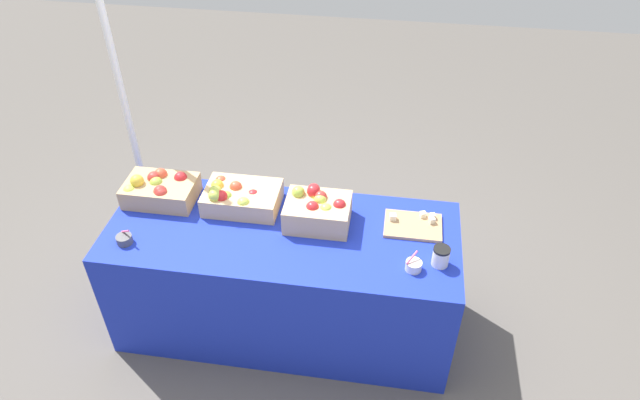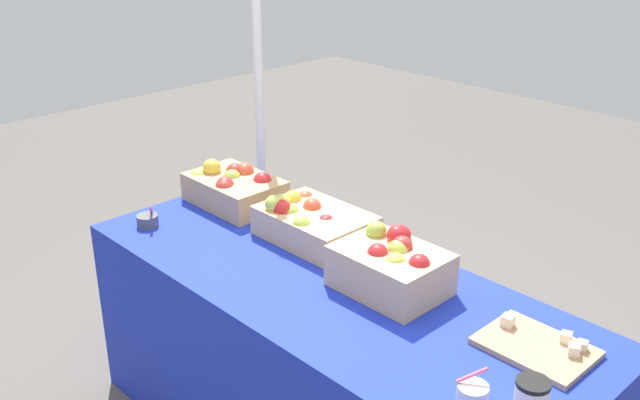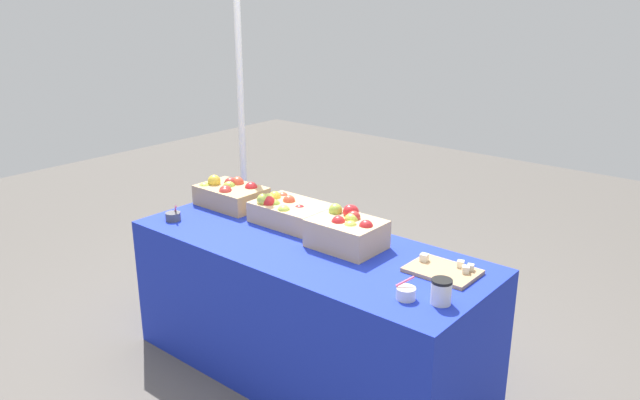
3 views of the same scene
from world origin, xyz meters
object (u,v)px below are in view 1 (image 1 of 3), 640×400
Objects in this scene: apple_crate_left at (160,189)px; apple_crate_right at (318,210)px; sample_bowl_mid at (414,266)px; apple_crate_middle at (239,197)px; cutting_board_front at (413,225)px; tent_pole at (125,104)px; sample_bowl_near at (124,239)px; coffee_cup at (441,256)px.

apple_crate_right reaches higher than apple_crate_left.
apple_crate_left is at bearing 166.41° from sample_bowl_mid.
apple_crate_middle is at bearing 171.24° from apple_crate_right.
apple_crate_right is 0.52m from cutting_board_front.
apple_crate_right is (0.45, -0.07, 0.02)m from apple_crate_middle.
apple_crate_left is at bearing -179.07° from apple_crate_middle.
sample_bowl_mid is 1.95m from tent_pole.
apple_crate_middle is 0.65m from sample_bowl_near.
sample_bowl_near is at bearing -143.34° from apple_crate_middle.
cutting_board_front is 2.91× the size of coffee_cup.
coffee_cup reaches higher than cutting_board_front.
sample_bowl_near is (-0.06, -0.38, -0.05)m from apple_crate_left.
apple_crate_left is 4.23× the size of sample_bowl_mid.
apple_crate_right is 3.28× the size of coffee_cup.
apple_crate_left is at bearing 81.51° from sample_bowl_near.
sample_bowl_mid is (0.52, -0.29, -0.06)m from apple_crate_right.
apple_crate_right is 1.36m from tent_pole.
apple_crate_middle is at bearing 36.66° from sample_bowl_near.
apple_crate_middle is 1.20× the size of apple_crate_right.
sample_bowl_near is (-1.49, -0.35, 0.01)m from cutting_board_front.
tent_pole is (-1.76, 0.76, 0.33)m from sample_bowl_mid.
sample_bowl_mid is 0.04× the size of tent_pole.
cutting_board_front is (1.43, -0.02, -0.06)m from apple_crate_left.
cutting_board_front is at bearing 4.32° from apple_crate_right.
sample_bowl_near is (-0.52, -0.38, -0.04)m from apple_crate_middle.
coffee_cup is at bearing -10.51° from apple_crate_left.
coffee_cup is at bearing -15.07° from apple_crate_middle.
apple_crate_middle is 3.93× the size of coffee_cup.
apple_crate_left is 1.59m from coffee_cup.
sample_bowl_mid reaches higher than cutting_board_front.
apple_crate_middle is at bearing -27.40° from tent_pole.
apple_crate_middle is 0.19× the size of tent_pole.
apple_crate_middle reaches higher than sample_bowl_mid.
apple_crate_left is 4.05× the size of sample_bowl_near.
tent_pole is at bearing 165.98° from cutting_board_front.
sample_bowl_mid is 0.14m from coffee_cup.
tent_pole is at bearing 152.60° from apple_crate_middle.
cutting_board_front is 0.32m from sample_bowl_mid.
tent_pole is at bearing 156.62° from sample_bowl_mid.
apple_crate_middle is 4.47× the size of sample_bowl_mid.
sample_bowl_near is at bearing -98.49° from apple_crate_left.
sample_bowl_near is (-0.97, -0.31, -0.06)m from apple_crate_right.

